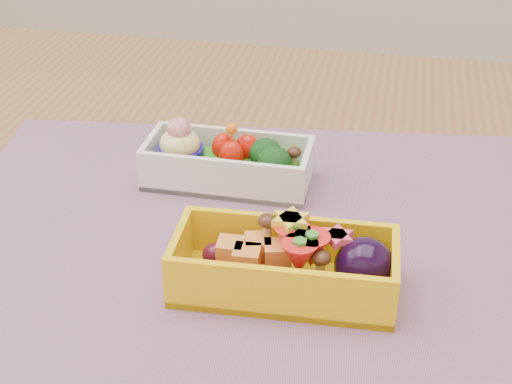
% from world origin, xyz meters
% --- Properties ---
extents(table, '(1.20, 0.80, 0.75)m').
position_xyz_m(table, '(0.00, 0.00, 0.65)').
color(table, brown).
rests_on(table, ground).
extents(placemat, '(0.55, 0.44, 0.00)m').
position_xyz_m(placemat, '(-0.01, -0.04, 0.75)').
color(placemat, gray).
rests_on(placemat, table).
extents(bento_white, '(0.15, 0.07, 0.06)m').
position_xyz_m(bento_white, '(-0.05, 0.04, 0.77)').
color(bento_white, white).
rests_on(bento_white, placemat).
extents(bento_yellow, '(0.16, 0.08, 0.05)m').
position_xyz_m(bento_yellow, '(0.03, -0.10, 0.78)').
color(bento_yellow, yellow).
rests_on(bento_yellow, placemat).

